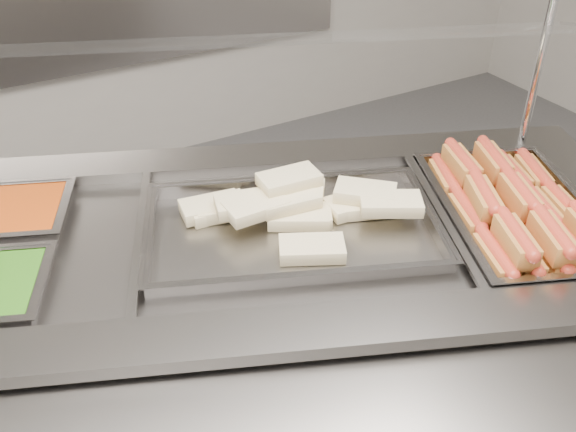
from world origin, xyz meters
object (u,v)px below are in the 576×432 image
steam_counter (270,357)px  pan_wraps (292,232)px  sneeze_guard (255,45)px  pan_hotdogs (514,221)px

steam_counter → pan_wraps: 0.45m
steam_counter → sneeze_guard: size_ratio=1.25×
steam_counter → pan_hotdogs: pan_hotdogs is taller
steam_counter → sneeze_guard: sneeze_guard is taller
sneeze_guard → pan_wraps: 0.47m
sneeze_guard → pan_wraps: size_ratio=2.10×
sneeze_guard → pan_hotdogs: (0.52, -0.46, -0.42)m
sneeze_guard → steam_counter: bearing=-112.1°
sneeze_guard → pan_hotdogs: size_ratio=2.57×
sneeze_guard → pan_hotdogs: sneeze_guard is taller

